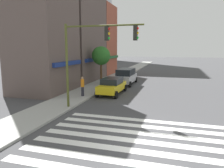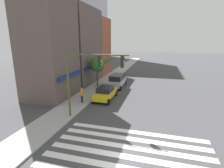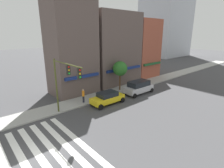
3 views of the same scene
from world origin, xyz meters
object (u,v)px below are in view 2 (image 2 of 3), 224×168
Objects in this scene: sedan_yellow at (105,93)px; suv_silver at (117,80)px; street_tree at (97,65)px; traffic_signal at (89,72)px; pedestrian_orange_vest at (82,95)px.

suv_silver is (6.08, 0.00, 0.19)m from sedan_yellow.
street_tree is at bearing 114.84° from suv_silver.
sedan_yellow is at bearing -179.01° from suv_silver.
suv_silver is at bearing -66.15° from street_tree.
traffic_signal is 6.91m from sedan_yellow.
street_tree is at bearing 103.15° from pedestrian_orange_vest.
traffic_signal is 3.48× the size of pedestrian_orange_vest.
suv_silver is 8.59m from pedestrian_orange_vest.
traffic_signal is at bearing -177.21° from suv_silver.
sedan_yellow is 0.98× the size of street_tree.
sedan_yellow is at bearing 54.16° from pedestrian_orange_vest.
sedan_yellow is 6.09m from suv_silver.
traffic_signal is 1.39× the size of sedan_yellow.
pedestrian_orange_vest is (3.60, 2.51, -3.43)m from traffic_signal.
sedan_yellow is (5.84, 0.37, -3.67)m from traffic_signal.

